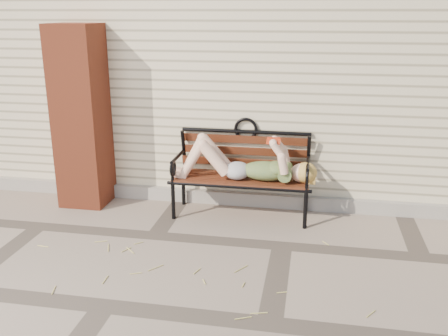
# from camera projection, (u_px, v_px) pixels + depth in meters

# --- Properties ---
(ground) EXTENTS (80.00, 80.00, 0.00)m
(ground) POSITION_uv_depth(u_px,v_px,m) (282.00, 246.00, 4.71)
(ground) COLOR gray
(ground) RESTS_ON ground
(house_wall) EXTENTS (8.00, 4.00, 3.00)m
(house_wall) POSITION_uv_depth(u_px,v_px,m) (301.00, 56.00, 7.07)
(house_wall) COLOR beige
(house_wall) RESTS_ON ground
(foundation_strip) EXTENTS (8.00, 0.10, 0.15)m
(foundation_strip) POSITION_uv_depth(u_px,v_px,m) (288.00, 202.00, 5.60)
(foundation_strip) COLOR gray
(foundation_strip) RESTS_ON ground
(brick_pillar) EXTENTS (0.50, 0.50, 2.00)m
(brick_pillar) POSITION_uv_depth(u_px,v_px,m) (82.00, 117.00, 5.51)
(brick_pillar) COLOR brown
(brick_pillar) RESTS_ON ground
(garden_bench) EXTENTS (1.57, 0.63, 1.02)m
(garden_bench) POSITION_uv_depth(u_px,v_px,m) (242.00, 163.00, 5.34)
(garden_bench) COLOR black
(garden_bench) RESTS_ON ground
(reading_woman) EXTENTS (1.48, 0.34, 0.47)m
(reading_woman) POSITION_uv_depth(u_px,v_px,m) (242.00, 163.00, 5.21)
(reading_woman) COLOR #0A4349
(reading_woman) RESTS_ON ground
(straw_scatter) EXTENTS (2.68, 1.43, 0.01)m
(straw_scatter) POSITION_uv_depth(u_px,v_px,m) (192.00, 268.00, 4.30)
(straw_scatter) COLOR #D0C265
(straw_scatter) RESTS_ON ground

